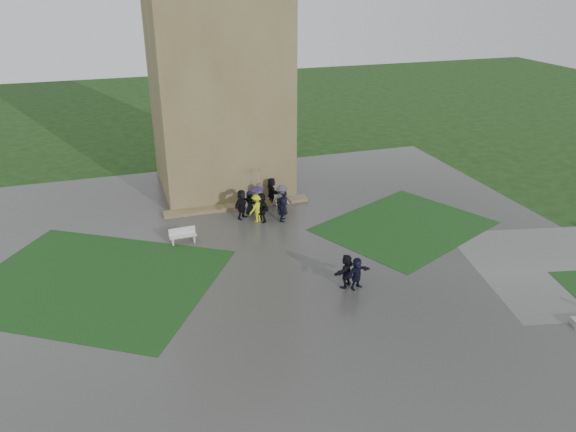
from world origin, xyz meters
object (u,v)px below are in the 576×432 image
object	(u,v)px
tower	(216,49)
pedestrian_near	(346,271)
bench	(183,235)
pedestrian_mid	(357,273)

from	to	relation	value
tower	pedestrian_near	world-z (taller)	tower
tower	pedestrian_near	xyz separation A→B (m)	(2.65, -15.08, -8.17)
bench	pedestrian_mid	size ratio (longest dim) A/B	0.94
bench	pedestrian_mid	bearing A→B (deg)	-49.28
bench	pedestrian_mid	world-z (taller)	pedestrian_mid
tower	pedestrian_near	size ratio (longest dim) A/B	11.07
tower	pedestrian_mid	xyz separation A→B (m)	(3.05, -15.38, -8.21)
pedestrian_near	tower	bearing A→B (deg)	-117.36
tower	pedestrian_mid	size ratio (longest dim) A/B	11.65
tower	pedestrian_near	bearing A→B (deg)	-80.03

